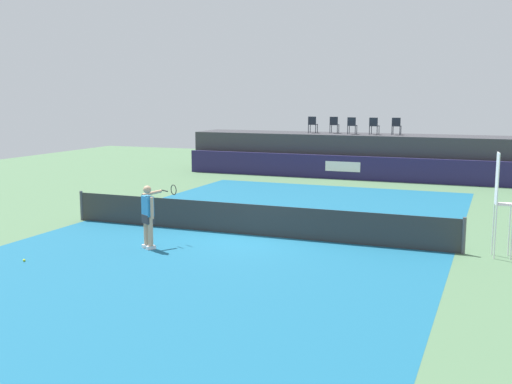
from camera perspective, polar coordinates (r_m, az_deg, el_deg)
The scene contains 15 objects.
ground_plane at distance 21.62m, azimuth 2.43°, elevation -2.33°, with size 48.00×48.00×0.00m, color #4C704C.
court_inner at distance 18.87m, azimuth -0.59°, elevation -3.97°, with size 12.00×22.00×0.00m, color #16597A.
sponsor_wall at distance 31.52m, azimuth 8.77°, elevation 2.22°, with size 18.00×0.22×1.20m.
spectator_platform at distance 33.21m, azimuth 9.50°, elevation 3.41°, with size 18.00×2.80×2.20m, color #38383D.
spectator_chair_far_left at distance 33.84m, azimuth 5.25°, elevation 6.30°, with size 0.46×0.46×0.89m.
spectator_chair_left at distance 33.63m, azimuth 7.24°, elevation 6.25°, with size 0.46×0.46×0.89m.
spectator_chair_center at distance 32.90m, azimuth 8.86°, elevation 6.16°, with size 0.45×0.45×0.89m.
spectator_chair_right at distance 32.69m, azimuth 10.85°, elevation 6.09°, with size 0.47×0.47×0.89m.
spectator_chair_far_right at distance 32.78m, azimuth 12.85°, elevation 6.03°, with size 0.45×0.45×0.89m.
umpire_chair at distance 17.20m, azimuth 21.62°, elevation -0.49°, with size 0.50×0.50×2.76m.
tennis_net at distance 18.77m, azimuth -0.60°, elevation -2.56°, with size 12.40×0.02×0.95m, color #2D2D2D.
net_post_near at distance 21.85m, azimuth -15.82°, elevation -1.21°, with size 0.10×0.10×1.00m, color #4C4C51.
net_post_far at distance 17.43m, azimuth 18.66°, elevation -3.85°, with size 0.10×0.10×1.00m, color #4C4C51.
tennis_player at distance 17.28m, azimuth -9.88°, elevation -2.06°, with size 0.68×1.26×1.77m.
tennis_ball at distance 16.94m, azimuth -20.63°, elevation -5.92°, with size 0.07×0.07×0.07m, color #D8EA33.
Camera 1 is at (6.99, -17.02, 4.20)m, focal length 43.29 mm.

